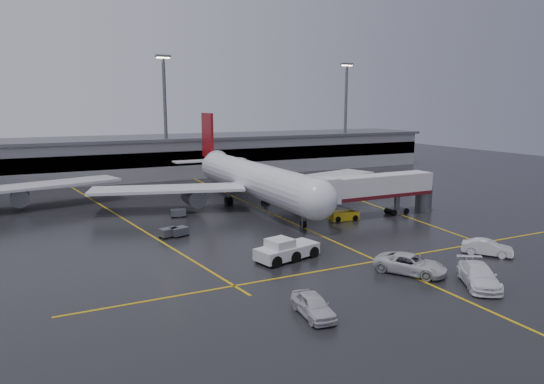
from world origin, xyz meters
name	(u,v)px	position (x,y,z in m)	size (l,w,h in m)	color
ground	(278,217)	(0.00, 0.00, 0.00)	(220.00, 220.00, 0.00)	black
apron_line_centre	(278,217)	(0.00, 0.00, 0.01)	(0.25, 90.00, 0.02)	gold
apron_line_stop	(378,261)	(0.00, -22.00, 0.01)	(60.00, 0.25, 0.02)	gold
apron_line_left	(120,216)	(-20.00, 10.00, 0.01)	(0.25, 70.00, 0.02)	gold
apron_line_right	(344,195)	(18.00, 10.00, 0.01)	(0.25, 70.00, 0.02)	gold
terminal	(182,155)	(0.00, 47.93, 4.32)	(122.00, 19.00, 8.60)	gray
light_mast_mid	(165,110)	(-5.00, 42.00, 14.47)	(3.00, 1.20, 25.45)	#595B60
light_mast_right	(346,109)	(40.00, 42.00, 14.47)	(3.00, 1.20, 25.45)	#595B60
main_airliner	(250,178)	(0.00, 9.70, 4.21)	(48.80, 45.60, 14.10)	silver
jet_bridge	(374,189)	(11.87, -6.00, 3.93)	(19.90, 3.40, 6.05)	silver
pushback_tractor	(286,251)	(-8.12, -17.53, 0.96)	(7.19, 4.27, 2.41)	silver
belt_loader	(344,215)	(7.23, -5.56, 0.61)	(4.07, 2.28, 2.45)	yellow
service_van_a	(411,264)	(0.40, -26.27, 0.91)	(3.01, 6.53, 1.81)	silver
service_van_b	(479,275)	(3.51, -31.30, 0.93)	(2.60, 6.41, 1.86)	white
service_van_c	(487,248)	(11.45, -25.49, 0.82)	(1.74, 4.99, 1.64)	silver
service_van_d	(313,305)	(-12.51, -30.26, 0.84)	(1.98, 4.93, 1.68)	silver
baggage_cart_a	(179,231)	(-15.36, -4.04, 0.63)	(2.32, 1.89, 1.12)	#595B60
baggage_cart_b	(168,232)	(-16.60, -3.87, 0.63)	(2.29, 1.83, 1.12)	#595B60
baggage_cart_c	(178,213)	(-12.69, 5.97, 0.63)	(2.19, 1.61, 1.12)	#595B60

